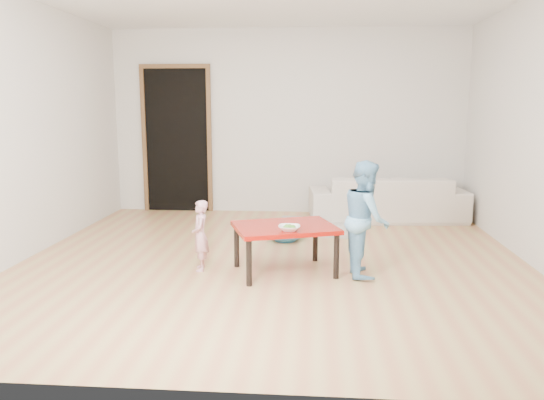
# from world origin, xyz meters

# --- Properties ---
(floor) EXTENTS (5.00, 5.00, 0.01)m
(floor) POSITION_xyz_m (0.00, 0.00, 0.00)
(floor) COLOR #BD7D51
(floor) RESTS_ON ground
(back_wall) EXTENTS (5.00, 0.02, 2.60)m
(back_wall) POSITION_xyz_m (0.00, 2.50, 1.30)
(back_wall) COLOR beige
(back_wall) RESTS_ON floor
(left_wall) EXTENTS (0.02, 5.00, 2.60)m
(left_wall) POSITION_xyz_m (-2.50, 0.00, 1.30)
(left_wall) COLOR beige
(left_wall) RESTS_ON floor
(right_wall) EXTENTS (0.02, 5.00, 2.60)m
(right_wall) POSITION_xyz_m (2.50, 0.00, 1.30)
(right_wall) COLOR beige
(right_wall) RESTS_ON floor
(doorway) EXTENTS (1.02, 0.08, 2.11)m
(doorway) POSITION_xyz_m (-1.60, 2.48, 1.02)
(doorway) COLOR brown
(doorway) RESTS_ON back_wall
(sofa) EXTENTS (2.12, 0.97, 0.60)m
(sofa) POSITION_xyz_m (1.38, 2.05, 0.30)
(sofa) COLOR beige
(sofa) RESTS_ON floor
(cushion) EXTENTS (0.53, 0.49, 0.12)m
(cushion) POSITION_xyz_m (1.06, 1.90, 0.46)
(cushion) COLOR orange
(cushion) RESTS_ON sofa
(red_table) EXTENTS (1.07, 0.93, 0.45)m
(red_table) POSITION_xyz_m (0.13, -0.38, 0.22)
(red_table) COLOR #970F08
(red_table) RESTS_ON floor
(bowl) EXTENTS (0.19, 0.19, 0.05)m
(bowl) POSITION_xyz_m (0.18, -0.59, 0.47)
(bowl) COLOR white
(bowl) RESTS_ON red_table
(broccoli) EXTENTS (0.12, 0.12, 0.06)m
(broccoli) POSITION_xyz_m (0.18, -0.59, 0.48)
(broccoli) COLOR #2D5919
(broccoli) RESTS_ON red_table
(child_pink) EXTENTS (0.21, 0.27, 0.66)m
(child_pink) POSITION_xyz_m (-0.66, -0.37, 0.33)
(child_pink) COLOR #D05F73
(child_pink) RESTS_ON floor
(child_blue) EXTENTS (0.43, 0.54, 1.05)m
(child_blue) POSITION_xyz_m (0.87, -0.38, 0.53)
(child_blue) COLOR #5BA8D3
(child_blue) RESTS_ON floor
(basin) EXTENTS (0.42, 0.42, 0.13)m
(basin) POSITION_xyz_m (0.07, 0.80, 0.07)
(basin) COLOR teal
(basin) RESTS_ON floor
(blanket) EXTENTS (1.19, 1.04, 0.05)m
(blanket) POSITION_xyz_m (0.46, 1.43, 0.03)
(blanket) COLOR beige
(blanket) RESTS_ON floor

